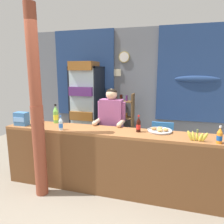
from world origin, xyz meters
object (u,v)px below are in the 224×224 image
Objects in this scene: drink_fridge at (87,101)px; soda_bottle_cola at (138,125)px; bottle_shelf_rack at (124,119)px; shopkeeper at (111,122)px; stall_counter at (108,157)px; soda_bottle_orange_soda at (220,136)px; timber_post at (37,110)px; plastic_lawn_chair at (162,138)px; snack_box_biscuit at (21,119)px; soda_bottle_lime_soda at (56,115)px; soda_bottle_water at (61,124)px; pastry_tray at (160,130)px; banana_bunch at (197,136)px.

drink_fridge reaches higher than soda_bottle_cola.
bottle_shelf_rack is 0.85× the size of shopkeeper.
stall_counter is at bearing -160.33° from soda_bottle_cola.
stall_counter is 15.02× the size of soda_bottle_orange_soda.
timber_post reaches higher than plastic_lawn_chair.
plastic_lawn_chair is 2.68m from snack_box_biscuit.
soda_bottle_lime_soda is at bearing 174.24° from soda_bottle_cola.
stall_counter is 2.18× the size of shopkeeper.
soda_bottle_cola is at bearing 10.85° from soda_bottle_water.
pastry_tray is (0.73, 0.25, 0.40)m from stall_counter.
soda_bottle_water is 0.81× the size of banana_bunch.
soda_bottle_orange_soda is 0.81m from pastry_tray.
banana_bunch is at bearing 175.87° from soda_bottle_orange_soda.
soda_bottle_orange_soda is at bearing 0.17° from soda_bottle_water.
soda_bottle_orange_soda reaches higher than stall_counter.
pastry_tray is (1.84, -1.61, -0.14)m from drink_fridge.
banana_bunch is (2.32, -1.90, -0.10)m from drink_fridge.
stall_counter is 2.10m from bottle_shelf_rack.
stall_counter is 9.24× the size of pastry_tray.
timber_post is (-0.96, -0.31, 0.72)m from stall_counter.
shopkeeper is 5.64× the size of banana_bunch.
soda_bottle_orange_soda is 2.96m from snack_box_biscuit.
bottle_shelf_rack reaches higher than soda_bottle_orange_soda.
soda_bottle_lime_soda reaches higher than soda_bottle_water.
soda_bottle_cola reaches higher than banana_bunch.
drink_fridge is 3.00m from banana_bunch.
stall_counter is at bearing -160.94° from pastry_tray.
soda_bottle_cola reaches higher than snack_box_biscuit.
soda_bottle_water is 1.94m from banana_bunch.
timber_post is at bearing -134.31° from soda_bottle_water.
drink_fridge is 1.56m from soda_bottle_lime_soda.
snack_box_biscuit is 2.70m from banana_bunch.
shopkeeper is (0.84, 0.89, -0.33)m from timber_post.
soda_bottle_lime_soda is (-0.78, -1.78, 0.42)m from bottle_shelf_rack.
pastry_tray is (0.01, -1.16, 0.49)m from plastic_lawn_chair.
soda_bottle_lime_soda reaches higher than soda_bottle_orange_soda.
soda_bottle_cola is (0.43, 0.15, 0.48)m from stall_counter.
shopkeeper is 0.89m from soda_bottle_water.
soda_bottle_water is (-0.48, -2.15, 0.38)m from bottle_shelf_rack.
drink_fridge is at bearing 120.83° from stall_counter.
soda_bottle_cola is at bearing 166.09° from banana_bunch.
soda_bottle_orange_soda is 2.19m from soda_bottle_water.
pastry_tray is (0.30, 0.10, -0.09)m from soda_bottle_cola.
timber_post is 0.42m from soda_bottle_water.
soda_bottle_orange_soda is (2.43, 0.25, -0.25)m from timber_post.
pastry_tray is at bearing -21.28° from shopkeeper.
soda_bottle_lime_soda is 1.46m from soda_bottle_cola.
stall_counter is 0.87m from pastry_tray.
soda_bottle_lime_soda is (-1.75, -1.11, 0.61)m from plastic_lawn_chair.
bottle_shelf_rack is 5.89× the size of soda_bottle_water.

